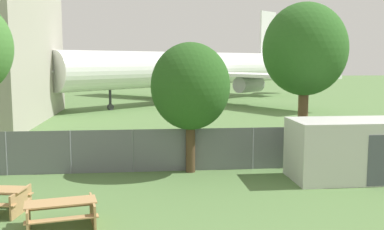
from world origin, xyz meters
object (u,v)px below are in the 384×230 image
(portable_cabin, at_px, (347,150))
(tree_near_hangar, at_px, (190,87))
(picnic_bench_near_cabin, at_px, (61,211))
(airplane, at_px, (191,69))
(tree_left_of_cabin, at_px, (305,50))

(portable_cabin, height_order, tree_near_hangar, tree_near_hangar)
(picnic_bench_near_cabin, bearing_deg, airplane, 78.62)
(tree_near_hangar, xyz_separation_m, tree_left_of_cabin, (5.68, 2.43, 1.56))
(portable_cabin, relative_size, tree_left_of_cabin, 0.59)
(portable_cabin, xyz_separation_m, picnic_bench_near_cabin, (-10.20, -4.10, -0.70))
(picnic_bench_near_cabin, height_order, tree_left_of_cabin, tree_left_of_cabin)
(airplane, xyz_separation_m, portable_cabin, (2.82, -32.59, -2.46))
(airplane, distance_m, portable_cabin, 32.81)
(portable_cabin, relative_size, tree_near_hangar, 0.81)
(airplane, distance_m, tree_left_of_cabin, 28.53)
(airplane, bearing_deg, tree_left_of_cabin, 55.09)
(picnic_bench_near_cabin, bearing_deg, portable_cabin, 21.90)
(airplane, height_order, tree_left_of_cabin, airplane)
(tree_left_of_cabin, bearing_deg, airplane, 95.07)
(airplane, xyz_separation_m, picnic_bench_near_cabin, (-7.38, -36.69, -3.15))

